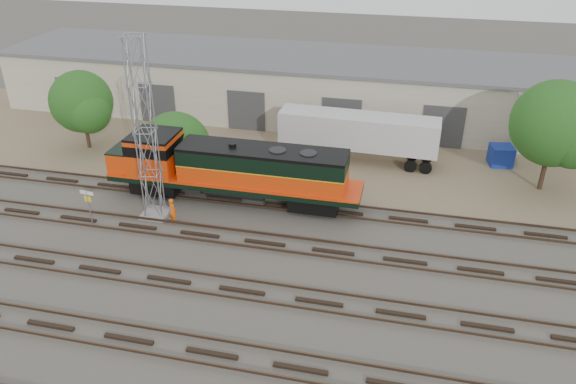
% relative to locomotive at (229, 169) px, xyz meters
% --- Properties ---
extents(ground, '(140.00, 140.00, 0.00)m').
position_rel_locomotive_xyz_m(ground, '(3.53, -6.00, -2.30)').
color(ground, '#47423A').
rests_on(ground, ground).
extents(dirt_strip, '(80.00, 16.00, 0.02)m').
position_rel_locomotive_xyz_m(dirt_strip, '(3.53, 9.00, -2.29)').
color(dirt_strip, '#726047').
rests_on(dirt_strip, ground).
extents(tracks, '(80.00, 20.40, 0.28)m').
position_rel_locomotive_xyz_m(tracks, '(3.53, -9.00, -2.22)').
color(tracks, black).
rests_on(tracks, ground).
extents(warehouse, '(58.40, 10.40, 5.30)m').
position_rel_locomotive_xyz_m(warehouse, '(3.58, 16.98, 0.35)').
color(warehouse, beige).
rests_on(warehouse, ground).
extents(locomotive, '(16.60, 2.91, 3.99)m').
position_rel_locomotive_xyz_m(locomotive, '(0.00, 0.00, 0.00)').
color(locomotive, black).
rests_on(locomotive, tracks).
extents(signal_tower, '(1.65, 1.65, 11.23)m').
position_rel_locomotive_xyz_m(signal_tower, '(-4.01, -2.88, 3.16)').
color(signal_tower, gray).
rests_on(signal_tower, ground).
extents(sign_post, '(0.94, 0.16, 2.29)m').
position_rel_locomotive_xyz_m(sign_post, '(-7.40, -4.70, -0.69)').
color(sign_post, gray).
rests_on(sign_post, ground).
extents(worker, '(0.74, 0.69, 1.69)m').
position_rel_locomotive_xyz_m(worker, '(-2.55, -3.50, -1.46)').
color(worker, '#F15C0D').
rests_on(worker, ground).
extents(semi_trailer, '(11.79, 2.76, 3.60)m').
position_rel_locomotive_xyz_m(semi_trailer, '(7.62, 8.04, -0.03)').
color(semi_trailer, silver).
rests_on(semi_trailer, ground).
extents(dumpster_blue, '(1.84, 1.76, 1.50)m').
position_rel_locomotive_xyz_m(dumpster_blue, '(17.81, 9.62, -1.55)').
color(dumpster_blue, navy).
rests_on(dumpster_blue, ground).
extents(dumpster_red, '(1.77, 1.69, 1.40)m').
position_rel_locomotive_xyz_m(dumpster_red, '(23.32, 11.99, -1.60)').
color(dumpster_red, '#9C2111').
rests_on(dumpster_red, ground).
extents(tree_west, '(4.97, 4.73, 6.19)m').
position_rel_locomotive_xyz_m(tree_west, '(-13.38, 5.45, 1.40)').
color(tree_west, '#382619').
rests_on(tree_west, ground).
extents(tree_mid, '(5.16, 4.91, 4.91)m').
position_rel_locomotive_xyz_m(tree_mid, '(-4.63, 2.62, -0.26)').
color(tree_mid, '#382619').
rests_on(tree_mid, ground).
extents(tree_east, '(5.92, 5.64, 7.62)m').
position_rel_locomotive_xyz_m(tree_east, '(20.41, 6.02, 2.35)').
color(tree_east, '#382619').
rests_on(tree_east, ground).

